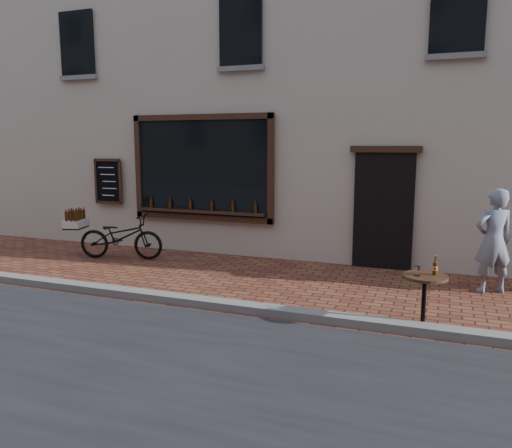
% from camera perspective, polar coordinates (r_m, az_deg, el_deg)
% --- Properties ---
extents(ground, '(90.00, 90.00, 0.00)m').
position_cam_1_polar(ground, '(7.18, -4.84, -10.06)').
color(ground, '#57261C').
rests_on(ground, ground).
extents(kerb, '(90.00, 0.25, 0.12)m').
position_cam_1_polar(kerb, '(7.33, -4.17, -9.15)').
color(kerb, slate).
rests_on(kerb, ground).
extents(shop_building, '(28.00, 6.20, 10.00)m').
position_cam_1_polar(shop_building, '(13.21, 7.92, 20.62)').
color(shop_building, '#BEAC96').
rests_on(shop_building, ground).
extents(cargo_bicycle, '(2.10, 1.02, 0.99)m').
position_cam_1_polar(cargo_bicycle, '(10.67, -15.35, -1.36)').
color(cargo_bicycle, black).
rests_on(cargo_bicycle, ground).
extents(bistro_table, '(0.56, 0.56, 0.97)m').
position_cam_1_polar(bistro_table, '(6.72, 18.70, -7.27)').
color(bistro_table, black).
rests_on(bistro_table, ground).
extents(pedestrian, '(0.72, 0.62, 1.68)m').
position_cam_1_polar(pedestrian, '(8.74, 25.50, -1.77)').
color(pedestrian, slate).
rests_on(pedestrian, ground).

